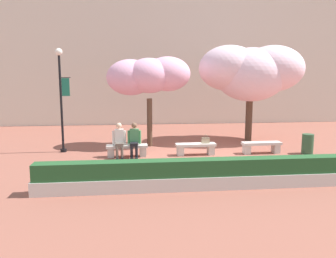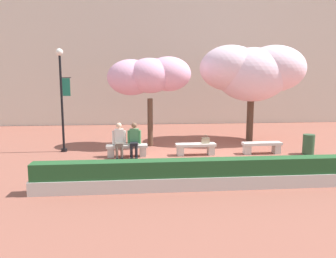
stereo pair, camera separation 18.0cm
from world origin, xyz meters
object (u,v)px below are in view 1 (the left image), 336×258
Objects in this scene: stone_bench_center at (261,146)px; person_seated_right at (134,139)px; cherry_tree_main at (148,76)px; cherry_tree_secondary at (251,71)px; stone_bench_near_west at (196,147)px; handbag at (206,140)px; stone_bench_west_end at (127,149)px; lamp_post_with_banner at (61,91)px; person_seated_left at (119,139)px; trash_bin at (308,144)px.

stone_bench_center is 1.20× the size of person_seated_right.
cherry_tree_main is 4.85m from cherry_tree_secondary.
handbag reaches higher than stone_bench_near_west.
stone_bench_west_end is at bearing 179.96° from handbag.
cherry_tree_secondary is at bearing 8.38° from cherry_tree_main.
stone_bench_west_end is at bearing 180.00° from stone_bench_near_west.
stone_bench_west_end and stone_bench_near_west have the same top height.
lamp_post_with_banner is (-2.55, 1.11, 2.15)m from stone_bench_west_end.
stone_bench_center is 0.32× the size of cherry_tree_secondary.
cherry_tree_secondary is 1.18× the size of lamp_post_with_banner.
person_seated_left is 3.09m from lamp_post_with_banner.
stone_bench_center is at bearing 0.61° from person_seated_right.
cherry_tree_secondary is 8.47m from lamp_post_with_banner.
person_seated_left reaches higher than stone_bench_west_end.
trash_bin is at bearing -2.17° from stone_bench_west_end.
person_seated_left is at bearing -27.17° from lamp_post_with_banner.
trash_bin is at bearing -8.55° from stone_bench_center.
cherry_tree_main is at bearing 15.15° from lamp_post_with_banner.
stone_bench_near_west is 0.38× the size of lamp_post_with_banner.
trash_bin is at bearing -1.80° from person_seated_right.
person_seated_right is 0.32× the size of lamp_post_with_banner.
person_seated_right reaches higher than stone_bench_west_end.
stone_bench_near_west is 2.63m from stone_bench_center.
trash_bin is (7.31, -0.21, -0.31)m from person_seated_left.
cherry_tree_secondary reaches higher than trash_bin.
stone_bench_center is at bearing -99.41° from cherry_tree_secondary.
stone_bench_near_west is 2.94m from person_seated_left.
trash_bin is at bearing -8.18° from lamp_post_with_banner.
stone_bench_near_west is 1.20× the size of person_seated_right.
stone_bench_center is (2.63, 0.00, 0.00)m from stone_bench_near_west.
person_seated_right is at bearing -179.39° from stone_bench_center.
stone_bench_near_west is 0.48m from handbag.
handbag is 4.70m from cherry_tree_secondary.
person_seated_right is 6.64m from cherry_tree_secondary.
lamp_post_with_banner is at bearing 168.68° from handbag.
stone_bench_near_west is at bearing 0.00° from stone_bench_west_end.
lamp_post_with_banner is at bearing 156.44° from stone_bench_west_end.
cherry_tree_main reaches higher than trash_bin.
handbag reaches higher than stone_bench_west_end.
person_seated_left is at bearing 178.34° from trash_bin.
lamp_post_with_banner is at bearing 152.83° from person_seated_left.
handbag is 4.03m from trash_bin.
person_seated_right is at bearing 178.20° from trash_bin.
cherry_tree_secondary is 4.37m from trash_bin.
lamp_post_with_banner is (-2.27, 1.16, 1.75)m from person_seated_left.
lamp_post_with_banner is 9.89m from trash_bin.
cherry_tree_main is at bearing 129.77° from stone_bench_near_west.
stone_bench_near_west is at bearing -50.23° from cherry_tree_main.
stone_bench_west_end is 0.49m from person_seated_left.
handbag is 3.82m from cherry_tree_main.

